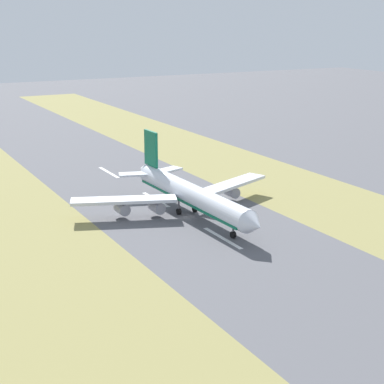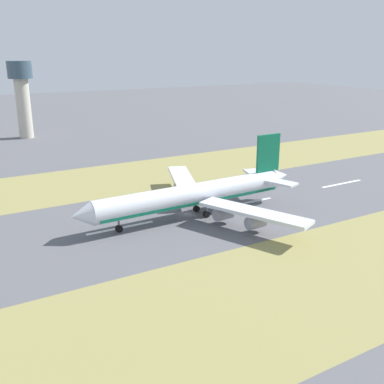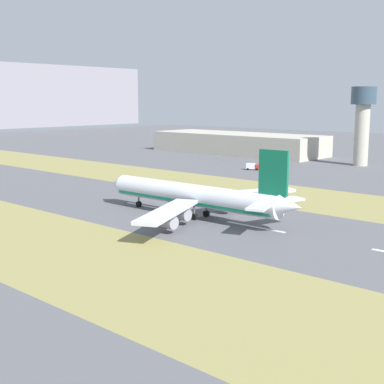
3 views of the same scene
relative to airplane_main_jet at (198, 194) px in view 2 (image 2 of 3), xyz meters
name	(u,v)px [view 2 (image 2 of 3)]	position (x,y,z in m)	size (l,w,h in m)	color
ground_plane	(187,215)	(1.87, 2.26, -6.02)	(800.00, 800.00, 0.00)	#56565B
grass_median_west	(301,285)	(-43.13, 2.26, -6.02)	(40.00, 600.00, 0.01)	olive
grass_median_east	(126,177)	(46.87, 2.26, -6.02)	(40.00, 600.00, 0.01)	olive
centreline_dash_near	(342,184)	(1.87, -58.10, -6.01)	(1.20, 18.00, 0.01)	silver
centreline_dash_mid	(247,203)	(1.87, -18.10, -6.01)	(1.20, 18.00, 0.01)	silver
centreline_dash_far	(121,228)	(1.87, 21.90, -6.01)	(1.20, 18.00, 0.01)	silver
airplane_main_jet	(198,194)	(0.00, 0.00, 0.00)	(64.12, 67.10, 20.20)	silver
control_tower	(22,91)	(143.21, 18.40, 17.67)	(12.00, 12.00, 38.42)	#B2AD9E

